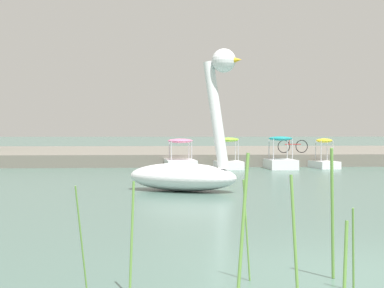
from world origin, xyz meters
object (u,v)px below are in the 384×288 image
pedal_boat_teal (280,159)px  bicycle_parked (293,146)px  pedal_boat_yellow (324,160)px  pedal_boat_lime (228,160)px  pedal_boat_pink (180,160)px  swan_boat (187,165)px

pedal_boat_teal → bicycle_parked: pedal_boat_teal is taller
bicycle_parked → pedal_boat_yellow: bearing=-79.8°
pedal_boat_yellow → pedal_boat_teal: size_ratio=0.87×
pedal_boat_yellow → bicycle_parked: bearing=100.2°
pedal_boat_teal → bicycle_parked: size_ratio=1.31×
pedal_boat_yellow → pedal_boat_lime: 4.50m
pedal_boat_yellow → pedal_boat_pink: pedal_boat_yellow is taller
swan_boat → pedal_boat_pink: swan_boat is taller
pedal_boat_yellow → pedal_boat_lime: bearing=-177.5°
pedal_boat_teal → pedal_boat_pink: bearing=177.4°
pedal_boat_teal → pedal_boat_pink: 4.56m
pedal_boat_teal → bicycle_parked: 4.11m
swan_boat → pedal_boat_pink: (0.41, 10.66, -0.33)m
swan_boat → pedal_boat_lime: swan_boat is taller
swan_boat → pedal_boat_yellow: bearing=56.6°
swan_boat → pedal_boat_yellow: swan_boat is taller
pedal_boat_yellow → swan_boat: bearing=-123.4°
pedal_boat_lime → bicycle_parked: (3.87, 3.70, 0.53)m
swan_boat → bicycle_parked: swan_boat is taller
pedal_boat_pink → bicycle_parked: size_ratio=1.49×
pedal_boat_teal → pedal_boat_lime: (-2.38, 0.10, -0.03)m
pedal_boat_pink → bicycle_parked: 7.05m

